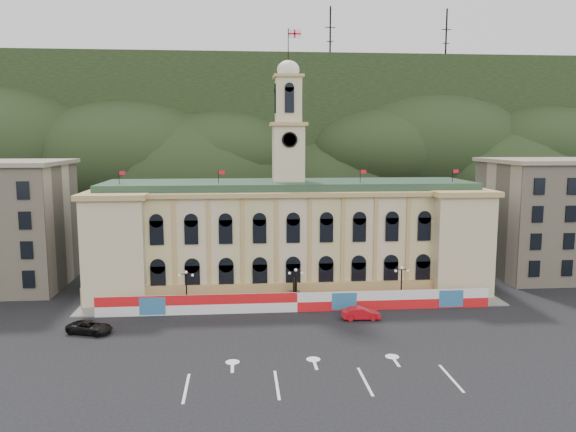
{
  "coord_description": "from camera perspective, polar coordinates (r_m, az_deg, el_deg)",
  "views": [
    {
      "loc": [
        -7.14,
        -53.33,
        21.75
      ],
      "look_at": [
        -0.91,
        18.0,
        11.86
      ],
      "focal_mm": 35.0,
      "sensor_mm": 36.0,
      "label": 1
    }
  ],
  "objects": [
    {
      "name": "hoarding_fence",
      "position": [
        71.77,
        0.98,
        -8.73
      ],
      "size": [
        50.0,
        0.44,
        2.5
      ],
      "color": "red",
      "rests_on": "ground"
    },
    {
      "name": "red_sedan",
      "position": [
        69.49,
        7.42,
        -9.78
      ],
      "size": [
        1.83,
        4.71,
        1.53
      ],
      "primitive_type": "imported",
      "rotation": [
        0.0,
        0.0,
        1.55
      ],
      "color": "red",
      "rests_on": "ground"
    },
    {
      "name": "side_building_right",
      "position": [
        98.84,
        25.54,
        -0.12
      ],
      "size": [
        21.0,
        17.0,
        18.6
      ],
      "color": "#B9AA8E",
      "rests_on": "ground"
    },
    {
      "name": "lamp_center",
      "position": [
        73.12,
        0.78,
        -6.93
      ],
      "size": [
        1.96,
        0.44,
        5.15
      ],
      "color": "black",
      "rests_on": "ground"
    },
    {
      "name": "lamp_left",
      "position": [
        73.09,
        -10.29,
        -7.07
      ],
      "size": [
        1.96,
        0.44,
        5.15
      ],
      "color": "black",
      "rests_on": "ground"
    },
    {
      "name": "lane_markings",
      "position": [
        53.48,
        3.24,
        -16.14
      ],
      "size": [
        26.0,
        10.0,
        0.02
      ],
      "primitive_type": null,
      "color": "white",
      "rests_on": "ground"
    },
    {
      "name": "black_suv",
      "position": [
        68.04,
        -19.49,
        -10.61
      ],
      "size": [
        5.36,
        6.49,
        1.42
      ],
      "primitive_type": "imported",
      "rotation": [
        0.0,
        0.0,
        1.25
      ],
      "color": "black",
      "rests_on": "ground"
    },
    {
      "name": "ground",
      "position": [
        58.04,
        2.52,
        -14.15
      ],
      "size": [
        260.0,
        260.0,
        0.0
      ],
      "primitive_type": "plane",
      "color": "black",
      "rests_on": "ground"
    },
    {
      "name": "pavement",
      "position": [
        74.65,
        0.72,
        -9.01
      ],
      "size": [
        56.0,
        5.5,
        0.16
      ],
      "primitive_type": "cube",
      "color": "slate",
      "rests_on": "ground"
    },
    {
      "name": "statue",
      "position": [
        74.58,
        0.7,
        -8.14
      ],
      "size": [
        1.4,
        1.4,
        3.72
      ],
      "color": "#595651",
      "rests_on": "ground"
    },
    {
      "name": "lamp_right",
      "position": [
        75.78,
        11.45,
        -6.56
      ],
      "size": [
        1.96,
        0.44,
        5.15
      ],
      "color": "black",
      "rests_on": "ground"
    },
    {
      "name": "city_hall",
      "position": [
        82.46,
        0.05,
        -1.84
      ],
      "size": [
        56.2,
        17.6,
        37.1
      ],
      "color": "beige",
      "rests_on": "ground"
    },
    {
      "name": "hill_ridge",
      "position": [
        175.49,
        -2.67,
        7.12
      ],
      "size": [
        230.0,
        80.0,
        64.0
      ],
      "color": "black",
      "rests_on": "ground"
    }
  ]
}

